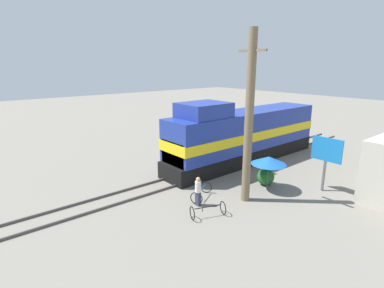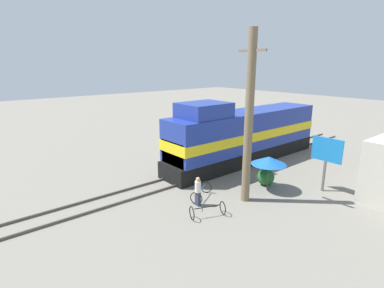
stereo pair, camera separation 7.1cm
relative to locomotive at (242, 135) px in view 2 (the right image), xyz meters
The scene contains 11 objects.
ground_plane 4.59m from the locomotive, 90.00° to the right, with size 120.00×120.00×0.00m, color slate.
rail_near 4.61m from the locomotive, 100.12° to the right, with size 0.08×36.84×0.15m, color #4C4742.
rail_far 4.61m from the locomotive, 79.88° to the right, with size 0.08×36.84×0.15m, color #4C4742.
locomotive is the anchor object (origin of this frame).
utility_pole 7.57m from the locomotive, 46.69° to the right, with size 1.80×0.48×9.52m.
vendor_umbrella 5.63m from the locomotive, 31.86° to the right, with size 2.17×2.17×2.19m.
billboard_sign 7.09m from the locomotive, ahead, with size 1.90×0.12×3.42m.
shrub_cluster 5.14m from the locomotive, 29.65° to the right, with size 1.11×1.11×1.11m, color #236028.
person_bystander 8.68m from the locomotive, 64.78° to the right, with size 0.34×0.34×1.69m.
bicycle 9.78m from the locomotive, 58.84° to the right, with size 1.27×1.92×0.71m.
bicycle_spare 7.88m from the locomotive, 66.25° to the right, with size 1.50×1.89×0.74m.
Camera 2 is at (15.35, -13.75, 7.70)m, focal length 28.00 mm.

